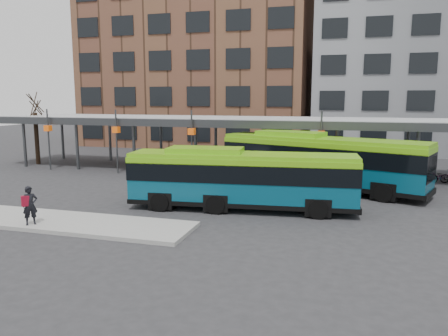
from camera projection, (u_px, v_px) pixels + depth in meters
ground at (181, 214)px, 21.45m from camera, size 120.00×120.00×0.00m
boarding_island at (46, 220)px, 20.09m from camera, size 14.00×3.00×0.18m
canopy at (243, 121)px, 33.05m from camera, size 40.00×6.53×4.80m
tree at (37, 136)px, 37.36m from camera, size 1.64×1.64×5.60m
building_brick at (200, 53)px, 52.77m from camera, size 26.00×14.00×22.00m
building_grey at (434, 56)px, 45.84m from camera, size 24.00×14.00×20.00m
bus_front at (241, 178)px, 22.20m from camera, size 11.66×3.56×3.16m
bus_rear at (320, 160)px, 27.21m from camera, size 12.98×6.84×3.53m
pedestrian at (30, 205)px, 19.02m from camera, size 0.72×0.74×1.71m
bike_rack at (442, 177)px, 28.96m from camera, size 7.33×1.55×1.04m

